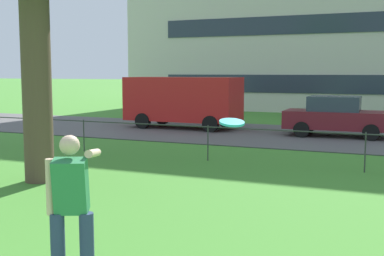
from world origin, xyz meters
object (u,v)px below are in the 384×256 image
panel_van_center (183,99)px  car_maroon_left (337,116)px  person_thrower (72,209)px  frisbee (232,122)px

panel_van_center → car_maroon_left: (6.61, -0.28, -0.49)m
person_thrower → panel_van_center: bearing=110.1°
frisbee → car_maroon_left: (-0.74, 14.70, -1.16)m
frisbee → car_maroon_left: size_ratio=0.09×
person_thrower → car_maroon_left: size_ratio=0.44×
panel_van_center → frisbee: bearing=-63.9°
person_thrower → frisbee: bearing=19.9°
person_thrower → frisbee: (1.65, 0.60, 0.97)m
person_thrower → frisbee: size_ratio=4.73×
panel_van_center → car_maroon_left: size_ratio=1.24×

